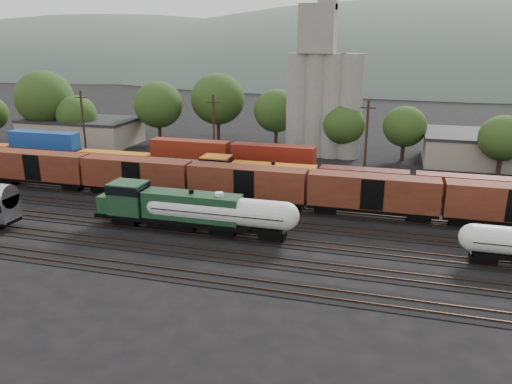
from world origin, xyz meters
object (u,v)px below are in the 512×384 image
(green_locomotive, at_px, (165,206))
(orange_locomotive, at_px, (250,175))
(tank_car_a, at_px, (220,212))
(grain_silo, at_px, (323,93))

(green_locomotive, bearing_deg, orange_locomotive, 70.52)
(tank_car_a, distance_m, grain_silo, 42.14)
(green_locomotive, xyz_separation_m, orange_locomotive, (5.31, 15.00, -0.02))
(orange_locomotive, height_order, grain_silo, grain_silo)
(orange_locomotive, bearing_deg, grain_silo, 77.53)
(green_locomotive, xyz_separation_m, tank_car_a, (6.36, 0.00, -0.03))
(green_locomotive, height_order, grain_silo, grain_silo)
(tank_car_a, height_order, grain_silo, grain_silo)
(tank_car_a, xyz_separation_m, orange_locomotive, (-1.06, 15.00, 0.01))
(green_locomotive, height_order, tank_car_a, green_locomotive)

